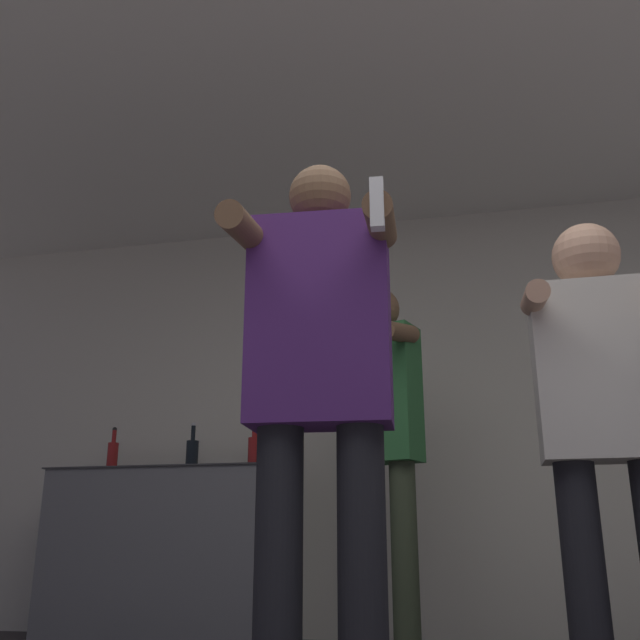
{
  "coord_description": "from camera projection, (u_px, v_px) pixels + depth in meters",
  "views": [
    {
      "loc": [
        0.18,
        -1.24,
        0.52
      ],
      "look_at": [
        -0.26,
        0.74,
        1.16
      ],
      "focal_mm": 40.0,
      "sensor_mm": 36.0,
      "label": 1
    }
  ],
  "objects": [
    {
      "name": "person_spectator_back",
      "position": [
        380.0,
        427.0,
        3.47
      ],
      "size": [
        0.52,
        0.51,
        1.78
      ],
      "color": "#38422D",
      "rests_on": "ground_plane"
    },
    {
      "name": "counter",
      "position": [
        167.0,
        553.0,
        4.09
      ],
      "size": [
        1.36,
        0.58,
        0.94
      ],
      "color": "slate",
      "rests_on": "ground_plane"
    },
    {
      "name": "wall_back",
      "position": [
        446.0,
        412.0,
        4.28
      ],
      "size": [
        7.0,
        0.06,
        2.55
      ],
      "color": "beige",
      "rests_on": "ground_plane"
    },
    {
      "name": "person_woman_foreground",
      "position": [
        320.0,
        383.0,
        2.05
      ],
      "size": [
        0.5,
        0.47,
        1.66
      ],
      "color": "black",
      "rests_on": "ground_plane"
    },
    {
      "name": "ceiling_slab",
      "position": [
        413.0,
        69.0,
        3.22
      ],
      "size": [
        7.0,
        3.57,
        0.05
      ],
      "color": "silver",
      "rests_on": "wall_back"
    },
    {
      "name": "bottle_red_label",
      "position": [
        113.0,
        455.0,
        4.36
      ],
      "size": [
        0.06,
        0.06,
        0.27
      ],
      "color": "maroon",
      "rests_on": "counter"
    },
    {
      "name": "bottle_green_wine",
      "position": [
        192.0,
        453.0,
        4.25
      ],
      "size": [
        0.07,
        0.07,
        0.28
      ],
      "color": "black",
      "rests_on": "counter"
    },
    {
      "name": "bottle_amber_bourbon",
      "position": [
        254.0,
        450.0,
        4.17
      ],
      "size": [
        0.07,
        0.07,
        0.28
      ],
      "color": "maroon",
      "rests_on": "counter"
    },
    {
      "name": "person_man_side",
      "position": [
        605.0,
        410.0,
        2.25
      ],
      "size": [
        0.46,
        0.43,
        1.56
      ],
      "color": "black",
      "rests_on": "ground_plane"
    }
  ]
}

